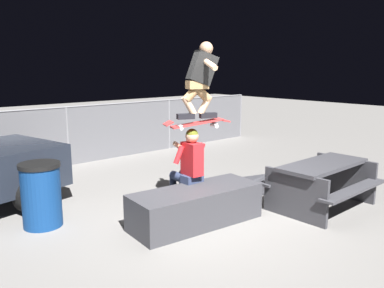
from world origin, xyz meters
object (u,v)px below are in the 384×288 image
at_px(ledge_box_main, 196,206).
at_px(picnic_table_back, 322,178).
at_px(kicker_ramp, 268,185).
at_px(skateboard, 197,123).
at_px(trash_bin, 41,195).
at_px(skater_airborne, 201,77).
at_px(person_sitting_on_ledge, 188,166).

height_order(ledge_box_main, picnic_table_back, picnic_table_back).
bearing_deg(picnic_table_back, kicker_ramp, 81.06).
bearing_deg(picnic_table_back, ledge_box_main, 157.62).
bearing_deg(skateboard, picnic_table_back, -30.91).
bearing_deg(picnic_table_back, skateboard, 149.09).
xyz_separation_m(kicker_ramp, trash_bin, (-3.95, 1.01, 0.42)).
xyz_separation_m(skater_airborne, kicker_ramp, (1.94, 0.19, -2.08)).
height_order(skater_airborne, trash_bin, skater_airborne).
height_order(skater_airborne, kicker_ramp, skater_airborne).
height_order(person_sitting_on_ledge, kicker_ramp, person_sitting_on_ledge).
bearing_deg(person_sitting_on_ledge, picnic_table_back, -34.24).
bearing_deg(kicker_ramp, picnic_table_back, -98.94).
relative_size(skateboard, trash_bin, 1.09).
bearing_deg(ledge_box_main, skater_airborne, 37.39).
bearing_deg(trash_bin, skater_airborne, -30.74).
bearing_deg(kicker_ramp, trash_bin, 165.69).
bearing_deg(person_sitting_on_ledge, kicker_ramp, -0.05).
distance_m(skateboard, kicker_ramp, 2.44).
bearing_deg(person_sitting_on_ledge, skateboard, -78.44).
distance_m(ledge_box_main, person_sitting_on_ledge, 0.68).
relative_size(person_sitting_on_ledge, skateboard, 1.34).
bearing_deg(skater_airborne, picnic_table_back, -31.17).
height_order(skateboard, trash_bin, skateboard).
bearing_deg(kicker_ramp, person_sitting_on_ledge, 179.95).
height_order(ledge_box_main, person_sitting_on_ledge, person_sitting_on_ledge).
relative_size(skateboard, skater_airborne, 0.91).
bearing_deg(skateboard, skater_airborne, -21.24).
relative_size(kicker_ramp, picnic_table_back, 0.76).
distance_m(person_sitting_on_ledge, kicker_ramp, 2.15).
relative_size(person_sitting_on_ledge, trash_bin, 1.45).
relative_size(ledge_box_main, picnic_table_back, 1.16).
bearing_deg(skater_airborne, trash_bin, 149.26).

